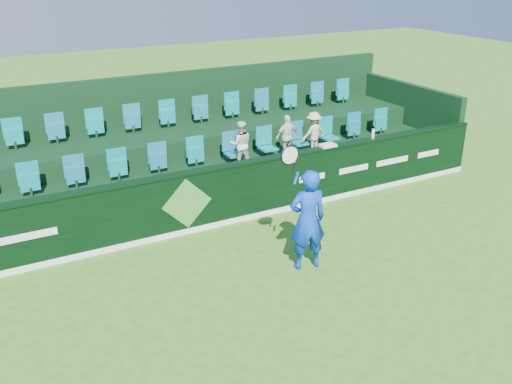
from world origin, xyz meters
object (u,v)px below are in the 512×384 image
spectator_middle (287,137)px  drinks_bottle (373,134)px  towel (328,145)px  spectator_left (241,144)px  spectator_right (314,133)px  tennis_player (307,219)px

spectator_middle → drinks_bottle: size_ratio=4.79×
towel → spectator_left: bearing=146.4°
spectator_right → drinks_bottle: bearing=125.6°
spectator_left → towel: bearing=167.9°
spectator_left → spectator_middle: bearing=-158.6°
spectator_middle → drinks_bottle: 2.07m
spectator_right → tennis_player: bearing=49.6°
towel → drinks_bottle: bearing=0.0°
tennis_player → spectator_right: tennis_player is taller
tennis_player → towel: (2.15, 2.44, 0.39)m
towel → spectator_right: bearing=72.0°
tennis_player → drinks_bottle: bearing=35.1°
tennis_player → spectator_left: (0.46, 3.56, 0.37)m
spectator_right → drinks_bottle: (0.97, -1.12, 0.13)m
tennis_player → towel: bearing=48.7°
spectator_left → towel: size_ratio=2.89×
tennis_player → spectator_left: tennis_player is taller
spectator_middle → spectator_right: size_ratio=1.02×
spectator_right → towel: size_ratio=2.78×
spectator_right → spectator_left: bearing=-5.3°
spectator_middle → drinks_bottle: spectator_middle is taller
tennis_player → towel: 3.28m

